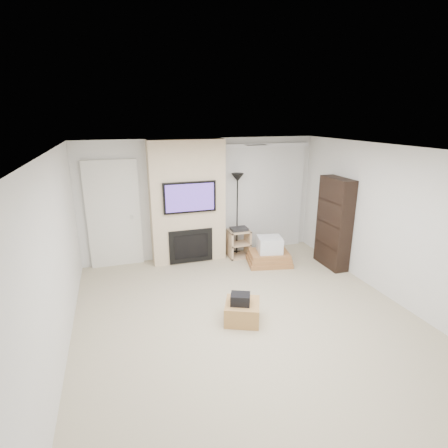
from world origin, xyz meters
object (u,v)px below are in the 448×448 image
object	(u,v)px
ottoman	(242,312)
floor_lamp	(237,192)
box_stack	(269,254)
bookshelf	(334,223)
av_stand	(239,242)

from	to	relation	value
ottoman	floor_lamp	world-z (taller)	floor_lamp
box_stack	bookshelf	bearing A→B (deg)	-20.66
ottoman	floor_lamp	size ratio (longest dim) A/B	0.28
floor_lamp	av_stand	xyz separation A→B (m)	(-0.00, -0.14, -1.07)
ottoman	av_stand	distance (m)	2.49
av_stand	ottoman	bearing A→B (deg)	-108.68
av_stand	bookshelf	world-z (taller)	bookshelf
av_stand	bookshelf	bearing A→B (deg)	-31.20
floor_lamp	av_stand	world-z (taller)	floor_lamp
ottoman	floor_lamp	bearing A→B (deg)	72.22
floor_lamp	box_stack	size ratio (longest dim) A/B	1.84
ottoman	box_stack	size ratio (longest dim) A/B	0.51
av_stand	box_stack	size ratio (longest dim) A/B	0.68
floor_lamp	bookshelf	xyz separation A→B (m)	(1.63, -1.13, -0.51)
floor_lamp	bookshelf	size ratio (longest dim) A/B	1.00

